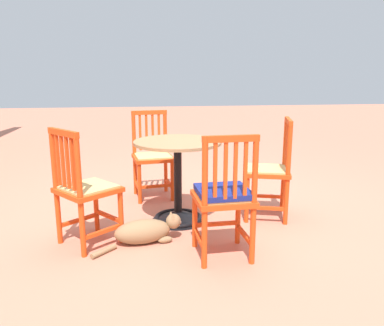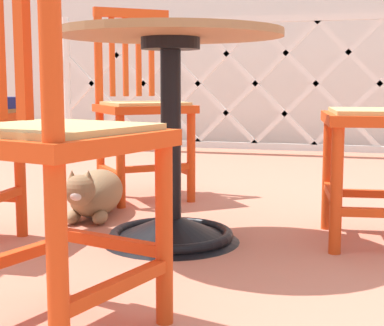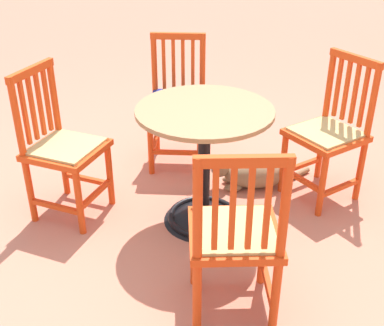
{
  "view_description": "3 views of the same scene",
  "coord_description": "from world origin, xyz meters",
  "views": [
    {
      "loc": [
        -3.38,
        0.54,
        1.3
      ],
      "look_at": [
        -0.04,
        0.09,
        0.51
      ],
      "focal_mm": 35.89,
      "sensor_mm": 36.0,
      "label": 1
    },
    {
      "loc": [
        0.49,
        -1.73,
        0.55
      ],
      "look_at": [
        -0.07,
        0.24,
        0.28
      ],
      "focal_mm": 56.21,
      "sensor_mm": 36.0,
      "label": 2
    },
    {
      "loc": [
        2.36,
        0.42,
        1.77
      ],
      "look_at": [
        -0.05,
        0.17,
        0.44
      ],
      "focal_mm": 46.79,
      "sensor_mm": 36.0,
      "label": 3
    }
  ],
  "objects": [
    {
      "name": "lattice_fence_panel",
      "position": [
        -0.54,
        2.92,
        0.55
      ],
      "size": [
        3.3,
        0.06,
        1.1
      ],
      "color": "silver",
      "rests_on": "ground_plane"
    },
    {
      "name": "cafe_table",
      "position": [
        -0.14,
        0.23,
        0.28
      ],
      "size": [
        0.76,
        0.76,
        0.73
      ],
      "color": "black",
      "rests_on": "ground_plane"
    },
    {
      "name": "tabby_cat",
      "position": [
        -0.56,
        0.51,
        0.1
      ],
      "size": [
        0.38,
        0.69,
        0.23
      ],
      "color": "#8E704C",
      "rests_on": "ground_plane"
    },
    {
      "name": "orange_chair_tucked_in",
      "position": [
        -0.52,
        0.97,
        0.43
      ],
      "size": [
        0.56,
        0.56,
        0.91
      ],
      "color": "#D64214",
      "rests_on": "ground_plane"
    },
    {
      "name": "orange_chair_at_corner",
      "position": [
        -0.15,
        -0.61,
        0.43
      ],
      "size": [
        0.49,
        0.49,
        0.91
      ],
      "color": "#D64214",
      "rests_on": "ground_plane"
    },
    {
      "name": "ground_plane",
      "position": [
        0.0,
        0.0,
        0.0
      ],
      "size": [
        24.0,
        24.0,
        0.0
      ],
      "primitive_type": "plane",
      "color": "#C6755B"
    }
  ]
}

